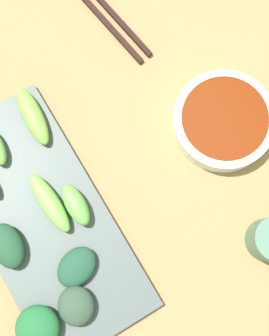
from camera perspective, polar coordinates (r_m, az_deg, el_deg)
tabletop at (r=0.69m, az=-1.20°, el=-2.84°), size 2.10×2.10×0.02m
sauce_bowl at (r=0.70m, az=10.87°, el=5.73°), size 0.15×0.15×0.03m
serving_plate at (r=0.69m, az=-11.10°, el=-6.39°), size 0.17×0.37×0.01m
broccoli_leafy_0 at (r=0.66m, az=-7.12°, el=-11.98°), size 0.07×0.06×0.02m
broccoli_stalk_1 at (r=0.66m, az=-7.21°, el=-4.52°), size 0.03×0.07×0.03m
broccoli_leafy_3 at (r=0.67m, az=-15.32°, el=-9.23°), size 0.05×0.07×0.03m
broccoli_leafy_4 at (r=0.66m, az=-7.19°, el=-16.47°), size 0.06×0.07×0.03m
broccoli_stalk_5 at (r=0.67m, az=-10.38°, el=-4.22°), size 0.03×0.10×0.03m
broccoli_stalk_6 at (r=0.70m, az=-12.38°, el=6.25°), size 0.04×0.10×0.02m
broccoli_leafy_7 at (r=0.67m, az=-11.83°, el=-18.70°), size 0.07×0.07×0.03m
chopsticks at (r=0.78m, az=-4.39°, el=19.15°), size 0.06×0.23×0.01m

